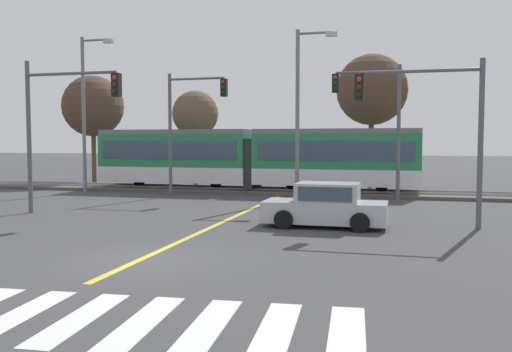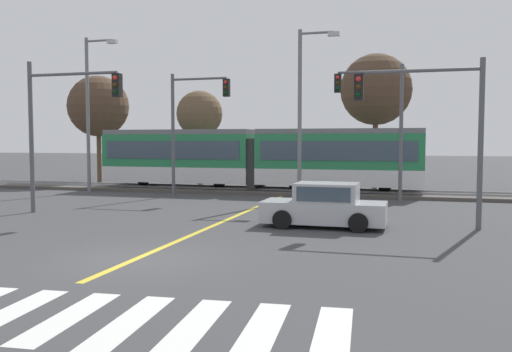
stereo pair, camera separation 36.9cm
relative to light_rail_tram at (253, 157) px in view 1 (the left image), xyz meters
name	(u,v)px [view 1 (the left image)]	position (x,y,z in m)	size (l,w,h in m)	color
ground_plane	(139,260)	(1.96, -17.97, -2.05)	(200.00, 200.00, 0.00)	#3D3D3F
track_bed	(287,191)	(1.96, 0.01, -1.96)	(120.00, 4.00, 0.18)	#4C4742
rail_near	(284,190)	(1.96, -0.71, -1.82)	(120.00, 0.08, 0.10)	#939399
rail_far	(289,188)	(1.96, 0.73, -1.82)	(120.00, 0.08, 0.10)	#939399
light_rail_tram	(253,157)	(0.00, 0.00, 0.00)	(18.50, 2.64, 3.43)	silver
crosswalk_stripe_5	(21,314)	(1.96, -22.28, -2.04)	(0.56, 2.80, 0.01)	silver
crosswalk_stripe_6	(80,318)	(3.06, -22.20, -2.04)	(0.56, 2.80, 0.01)	silver
crosswalk_stripe_7	(142,322)	(4.16, -22.11, -2.04)	(0.56, 2.80, 0.01)	silver
crosswalk_stripe_8	(207,326)	(5.25, -22.02, -2.04)	(0.56, 2.80, 0.01)	silver
crosswalk_stripe_9	(276,330)	(6.35, -21.94, -2.04)	(0.56, 2.80, 0.01)	silver
crosswalk_stripe_10	(347,335)	(7.45, -21.85, -2.04)	(0.56, 2.80, 0.01)	silver
lane_centre_line	(225,221)	(1.96, -11.14, -2.05)	(0.20, 18.29, 0.01)	gold
sedan_crossing	(325,207)	(5.72, -11.52, -1.35)	(4.21, 1.94, 1.52)	#B7BABF
traffic_light_mid_left	(59,113)	(-5.03, -11.05, 2.00)	(4.25, 0.38, 6.17)	#515459
traffic_light_far_right	(377,112)	(7.06, -3.41, 2.27)	(3.25, 0.38, 6.54)	#515459
traffic_light_mid_right	(434,115)	(9.26, -10.66, 1.78)	(4.25, 0.38, 5.68)	#515459
traffic_light_far_left	(188,115)	(-2.55, -3.53, 2.22)	(3.25, 0.38, 6.46)	#515459
street_lamp_west	(86,106)	(-9.06, -2.71, 2.90)	(2.03, 0.28, 8.77)	slate
street_lamp_centre	(301,104)	(3.37, -3.28, 2.72)	(2.04, 0.28, 8.43)	slate
bare_tree_far_west	(93,106)	(-12.75, 3.97, 3.32)	(4.27, 4.27, 7.53)	brown
bare_tree_west	(195,114)	(-5.11, 4.03, 2.67)	(3.08, 3.08, 6.30)	brown
bare_tree_east	(372,90)	(6.40, 4.37, 4.03)	(4.37, 4.37, 8.29)	brown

